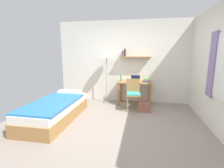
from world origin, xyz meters
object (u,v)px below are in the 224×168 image
object	(u,v)px
desk_chair	(133,93)
water_bottle	(121,78)
bed	(56,110)
laptop	(135,80)
book_stack	(146,80)
handbag	(144,107)
standing_lamp	(106,57)
desk	(134,86)

from	to	relation	value
desk_chair	water_bottle	size ratio (longest dim) A/B	3.78
bed	laptop	xyz separation A→B (m)	(1.82, 1.59, 0.54)
desk_chair	water_bottle	world-z (taller)	water_bottle
book_stack	handbag	xyz separation A→B (m)	(-0.04, -0.70, -0.63)
bed	book_stack	size ratio (longest dim) A/B	8.44
bed	standing_lamp	bearing A→B (deg)	60.16
water_bottle	desk	bearing A→B (deg)	4.21
water_bottle	book_stack	size ratio (longest dim) A/B	0.95
laptop	standing_lamp	bearing A→B (deg)	179.81
desk	standing_lamp	bearing A→B (deg)	179.58
bed	laptop	size ratio (longest dim) A/B	6.65
desk	laptop	xyz separation A→B (m)	(0.03, 0.00, 0.18)
desk_chair	book_stack	world-z (taller)	desk_chair
bed	book_stack	distance (m)	2.74
desk	desk_chair	bearing A→B (deg)	-90.84
standing_lamp	book_stack	distance (m)	1.41
desk	handbag	distance (m)	0.87
laptop	handbag	bearing A→B (deg)	-67.26
desk_chair	book_stack	size ratio (longest dim) A/B	3.59
desk	book_stack	world-z (taller)	book_stack
desk	water_bottle	distance (m)	0.48
laptop	book_stack	size ratio (longest dim) A/B	1.27
laptop	handbag	size ratio (longest dim) A/B	0.73
standing_lamp	handbag	xyz separation A→B (m)	(1.20, -0.69, -1.31)
desk	laptop	bearing A→B (deg)	7.76
bed	standing_lamp	xyz separation A→B (m)	(0.91, 1.59, 1.22)
desk	book_stack	distance (m)	0.40
desk_chair	handbag	size ratio (longest dim) A/B	2.06
water_bottle	handbag	distance (m)	1.20
desk	standing_lamp	world-z (taller)	standing_lamp
standing_lamp	water_bottle	xyz separation A→B (m)	(0.47, -0.04, -0.62)
book_stack	desk_chair	bearing A→B (deg)	-123.49
bed	water_bottle	distance (m)	2.16
desk	standing_lamp	distance (m)	1.24
standing_lamp	water_bottle	bearing A→B (deg)	-4.54
standing_lamp	handbag	bearing A→B (deg)	-29.83
standing_lamp	water_bottle	world-z (taller)	standing_lamp
water_bottle	handbag	xyz separation A→B (m)	(0.73, -0.65, -0.69)
laptop	desk_chair	bearing A→B (deg)	-93.60
standing_lamp	book_stack	size ratio (longest dim) A/B	6.96
standing_lamp	handbag	world-z (taller)	standing_lamp
desk_chair	standing_lamp	bearing A→B (deg)	149.09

